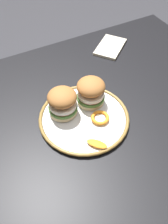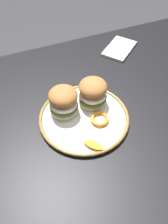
{
  "view_description": "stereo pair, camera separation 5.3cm",
  "coord_description": "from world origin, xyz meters",
  "px_view_note": "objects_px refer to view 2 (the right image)",
  "views": [
    {
      "loc": [
        -0.32,
        -0.49,
        1.4
      ],
      "look_at": [
        -0.07,
        -0.01,
        0.77
      ],
      "focal_mm": 39.07,
      "sensor_mm": 36.0,
      "label": 1
    },
    {
      "loc": [
        -0.28,
        -0.51,
        1.4
      ],
      "look_at": [
        -0.07,
        -0.01,
        0.77
      ],
      "focal_mm": 39.07,
      "sensor_mm": 36.0,
      "label": 2
    }
  ],
  "objects_px": {
    "dining_table": "(99,127)",
    "sandwich_half_left": "(63,101)",
    "sandwich_half_right": "(93,92)",
    "dinner_plate": "(84,118)"
  },
  "relations": [
    {
      "from": "dinner_plate",
      "to": "sandwich_half_left",
      "type": "xyz_separation_m",
      "value": [
        -0.06,
        0.05,
        0.06
      ]
    },
    {
      "from": "sandwich_half_left",
      "to": "sandwich_half_right",
      "type": "bearing_deg",
      "value": 0.16
    },
    {
      "from": "dining_table",
      "to": "sandwich_half_left",
      "type": "xyz_separation_m",
      "value": [
        -0.13,
        0.04,
        0.17
      ]
    },
    {
      "from": "sandwich_half_left",
      "to": "dining_table",
      "type": "bearing_deg",
      "value": -17.21
    },
    {
      "from": "dining_table",
      "to": "sandwich_half_right",
      "type": "relative_size",
      "value": 11.5
    },
    {
      "from": "sandwich_half_left",
      "to": "sandwich_half_right",
      "type": "xyz_separation_m",
      "value": [
        0.11,
        0.0,
        0.0
      ]
    },
    {
      "from": "sandwich_half_right",
      "to": "sandwich_half_left",
      "type": "bearing_deg",
      "value": -179.84
    },
    {
      "from": "sandwich_half_left",
      "to": "sandwich_half_right",
      "type": "height_order",
      "value": "same"
    },
    {
      "from": "dinner_plate",
      "to": "dining_table",
      "type": "bearing_deg",
      "value": 10.19
    },
    {
      "from": "dining_table",
      "to": "dinner_plate",
      "type": "xyz_separation_m",
      "value": [
        -0.07,
        -0.01,
        0.11
      ]
    }
  ]
}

